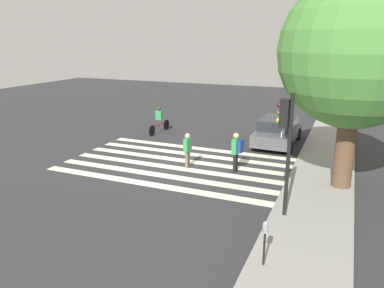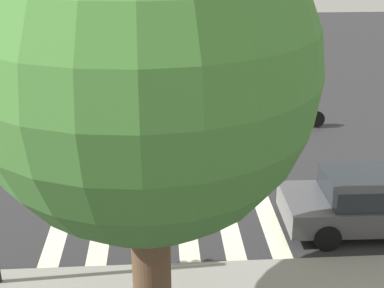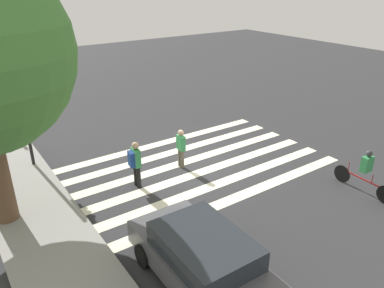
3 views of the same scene
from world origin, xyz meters
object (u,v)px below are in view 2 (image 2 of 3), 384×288
object	(u,v)px
pedestrian_adult_blue_shirt	(154,154)
car_parked_dark_suv	(374,202)
cyclist_near_curb	(294,106)
pedestrian_adult_yellow_jacket	(167,183)
street_tree	(145,72)

from	to	relation	value
pedestrian_adult_blue_shirt	car_parked_dark_suv	distance (m)	6.23
cyclist_near_curb	pedestrian_adult_yellow_jacket	bearing A→B (deg)	55.24
pedestrian_adult_blue_shirt	pedestrian_adult_yellow_jacket	world-z (taller)	pedestrian_adult_yellow_jacket
street_tree	pedestrian_adult_blue_shirt	xyz separation A→B (m)	(-0.01, -6.38, -4.20)
street_tree	pedestrian_adult_yellow_jacket	distance (m)	5.90
car_parked_dark_suv	street_tree	bearing A→B (deg)	32.95
pedestrian_adult_blue_shirt	cyclist_near_curb	world-z (taller)	cyclist_near_curb
pedestrian_adult_blue_shirt	car_parked_dark_suv	xyz separation A→B (m)	(-5.49, 2.94, -0.15)
pedestrian_adult_yellow_jacket	cyclist_near_curb	size ratio (longest dim) A/B	0.73
street_tree	cyclist_near_curb	distance (m)	12.47
pedestrian_adult_yellow_jacket	cyclist_near_curb	distance (m)	7.93
cyclist_near_curb	car_parked_dark_suv	xyz separation A→B (m)	(-0.30, 7.08, -0.13)
pedestrian_adult_blue_shirt	cyclist_near_curb	size ratio (longest dim) A/B	0.67
pedestrian_adult_yellow_jacket	car_parked_dark_suv	bearing A→B (deg)	-1.23
street_tree	pedestrian_adult_yellow_jacket	xyz separation A→B (m)	(-0.36, -4.24, -4.08)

